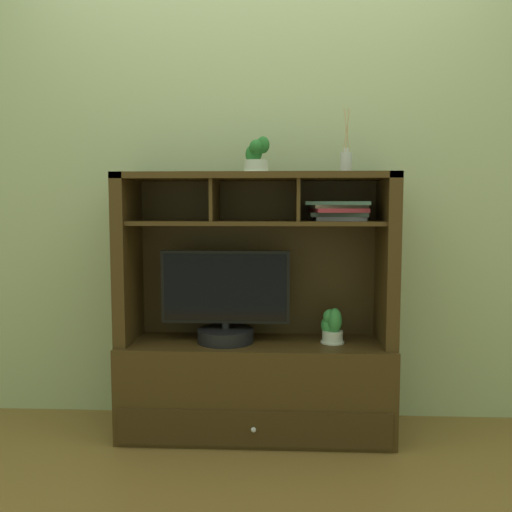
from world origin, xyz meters
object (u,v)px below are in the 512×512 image
at_px(media_console, 256,352).
at_px(magazine_stack_left, 339,211).
at_px(potted_orchid, 332,326).
at_px(diffuser_bottle, 346,162).
at_px(tv_monitor, 225,306).
at_px(potted_succulent, 256,158).

xyz_separation_m(media_console, magazine_stack_left, (0.39, -0.01, 0.69)).
xyz_separation_m(potted_orchid, magazine_stack_left, (0.02, 0.01, 0.55)).
height_order(potted_orchid, diffuser_bottle, diffuser_bottle).
bearing_deg(diffuser_bottle, media_console, 179.98).
distance_m(magazine_stack_left, diffuser_bottle, 0.23).
height_order(media_console, magazine_stack_left, media_console).
distance_m(tv_monitor, potted_orchid, 0.52).
xyz_separation_m(tv_monitor, magazine_stack_left, (0.54, 0.02, 0.46)).
bearing_deg(potted_succulent, media_console, -97.77).
xyz_separation_m(diffuser_bottle, potted_succulent, (-0.42, 0.01, 0.02)).
bearing_deg(tv_monitor, potted_orchid, 1.00).
distance_m(media_console, tv_monitor, 0.28).
bearing_deg(magazine_stack_left, tv_monitor, -177.52).
bearing_deg(magazine_stack_left, potted_succulent, 177.06).
distance_m(potted_orchid, magazine_stack_left, 0.55).
bearing_deg(diffuser_bottle, tv_monitor, -176.63).
bearing_deg(magazine_stack_left, diffuser_bottle, 17.49).
xyz_separation_m(media_console, potted_orchid, (0.37, -0.02, 0.14)).
height_order(tv_monitor, magazine_stack_left, magazine_stack_left).
height_order(tv_monitor, potted_orchid, tv_monitor).
bearing_deg(media_console, potted_orchid, -3.84).
height_order(tv_monitor, diffuser_bottle, diffuser_bottle).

